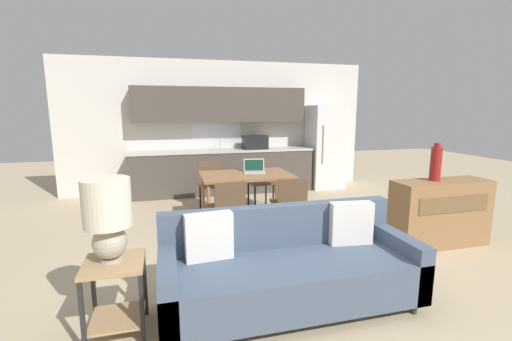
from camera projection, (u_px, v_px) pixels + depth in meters
ground_plane at (304, 303)px, 3.07m from camera, size 20.00×20.00×0.00m
wall_back at (220, 126)px, 7.23m from camera, size 6.40×0.07×2.70m
kitchen_counter at (223, 152)px, 7.04m from camera, size 3.71×0.65×2.15m
refrigerator at (325, 147)px, 7.52m from camera, size 0.72×0.70×1.79m
dining_table at (246, 178)px, 5.15m from camera, size 1.35×0.86×0.75m
couch at (288, 268)px, 2.98m from camera, size 2.18×0.80×0.86m
side_table at (116, 286)px, 2.59m from camera, size 0.43×0.43×0.59m
table_lamp at (108, 214)px, 2.51m from camera, size 0.34×0.34×0.63m
credenza at (440, 213)px, 4.33m from camera, size 1.25×0.42×0.84m
vase at (436, 163)px, 4.22m from camera, size 0.13×0.13×0.47m
dining_chair_far_right at (259, 180)px, 6.03m from camera, size 0.46×0.46×0.83m
dining_chair_near_left at (227, 206)px, 4.38m from camera, size 0.47×0.47×0.83m
dining_chair_near_right at (289, 202)px, 4.59m from camera, size 0.45×0.45×0.83m
dining_chair_far_left at (211, 182)px, 5.85m from camera, size 0.44×0.44×0.83m
laptop at (254, 169)px, 5.27m from camera, size 0.36×0.31×0.20m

